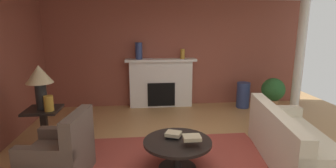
# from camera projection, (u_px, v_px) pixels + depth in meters

# --- Properties ---
(ground_plane) EXTENTS (8.50, 8.50, 0.00)m
(ground_plane) POSITION_uv_depth(u_px,v_px,m) (198.00, 159.00, 4.25)
(ground_plane) COLOR tan
(wall_fireplace) EXTENTS (7.14, 0.12, 2.86)m
(wall_fireplace) POSITION_uv_depth(u_px,v_px,m) (175.00, 51.00, 6.92)
(wall_fireplace) COLOR brown
(wall_fireplace) RESTS_ON ground_plane
(area_rug) EXTENTS (3.00, 2.36, 0.01)m
(area_rug) POSITION_uv_depth(u_px,v_px,m) (177.00, 168.00, 3.95)
(area_rug) COLOR #993D33
(area_rug) RESTS_ON ground_plane
(fireplace) EXTENTS (1.80, 0.35, 1.25)m
(fireplace) POSITION_uv_depth(u_px,v_px,m) (161.00, 84.00, 6.86)
(fireplace) COLOR white
(fireplace) RESTS_ON ground_plane
(sofa) EXTENTS (1.19, 2.21, 0.85)m
(sofa) POSITION_uv_depth(u_px,v_px,m) (293.00, 145.00, 4.04)
(sofa) COLOR beige
(sofa) RESTS_ON ground_plane
(armchair_near_window) EXTENTS (0.91, 0.91, 0.95)m
(armchair_near_window) POSITION_uv_depth(u_px,v_px,m) (60.00, 157.00, 3.67)
(armchair_near_window) COLOR brown
(armchair_near_window) RESTS_ON ground_plane
(coffee_table) EXTENTS (1.00, 1.00, 0.45)m
(coffee_table) POSITION_uv_depth(u_px,v_px,m) (177.00, 148.00, 3.87)
(coffee_table) COLOR black
(coffee_table) RESTS_ON ground_plane
(side_table) EXTENTS (0.56, 0.56, 0.70)m
(side_table) POSITION_uv_depth(u_px,v_px,m) (45.00, 125.00, 4.57)
(side_table) COLOR black
(side_table) RESTS_ON ground_plane
(table_lamp) EXTENTS (0.44, 0.44, 0.75)m
(table_lamp) POSITION_uv_depth(u_px,v_px,m) (39.00, 79.00, 4.39)
(table_lamp) COLOR black
(table_lamp) RESTS_ON side_table
(vase_mantel_left) EXTENTS (0.17, 0.17, 0.42)m
(vase_mantel_left) POSITION_uv_depth(u_px,v_px,m) (139.00, 51.00, 6.57)
(vase_mantel_left) COLOR navy
(vase_mantel_left) RESTS_ON fireplace
(vase_on_side_table) EXTENTS (0.15, 0.15, 0.26)m
(vase_on_side_table) POSITION_uv_depth(u_px,v_px,m) (49.00, 103.00, 4.37)
(vase_on_side_table) COLOR #B7892D
(vase_on_side_table) RESTS_ON side_table
(vase_mantel_right) EXTENTS (0.11, 0.11, 0.24)m
(vase_mantel_right) POSITION_uv_depth(u_px,v_px,m) (183.00, 54.00, 6.70)
(vase_mantel_right) COLOR #B7892D
(vase_mantel_right) RESTS_ON fireplace
(vase_tall_corner) EXTENTS (0.33, 0.33, 0.65)m
(vase_tall_corner) POSITION_uv_depth(u_px,v_px,m) (243.00, 95.00, 6.83)
(vase_tall_corner) COLOR navy
(vase_tall_corner) RESTS_ON ground_plane
(book_red_cover) EXTENTS (0.25, 0.24, 0.04)m
(book_red_cover) POSITION_uv_depth(u_px,v_px,m) (174.00, 135.00, 4.01)
(book_red_cover) COLOR navy
(book_red_cover) RESTS_ON coffee_table
(book_art_folio) EXTENTS (0.28, 0.26, 0.05)m
(book_art_folio) POSITION_uv_depth(u_px,v_px,m) (173.00, 134.00, 3.93)
(book_art_folio) COLOR tan
(book_art_folio) RESTS_ON coffee_table
(book_small_novel) EXTENTS (0.25, 0.20, 0.05)m
(book_small_novel) POSITION_uv_depth(u_px,v_px,m) (192.00, 138.00, 3.67)
(book_small_novel) COLOR tan
(book_small_novel) RESTS_ON coffee_table
(potted_plant) EXTENTS (0.56, 0.56, 0.83)m
(potted_plant) POSITION_uv_depth(u_px,v_px,m) (273.00, 92.00, 6.49)
(potted_plant) COLOR #A8754C
(potted_plant) RESTS_ON ground_plane
(column_white) EXTENTS (0.20, 0.20, 2.86)m
(column_white) POSITION_uv_depth(u_px,v_px,m) (300.00, 54.00, 6.17)
(column_white) COLOR white
(column_white) RESTS_ON ground_plane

